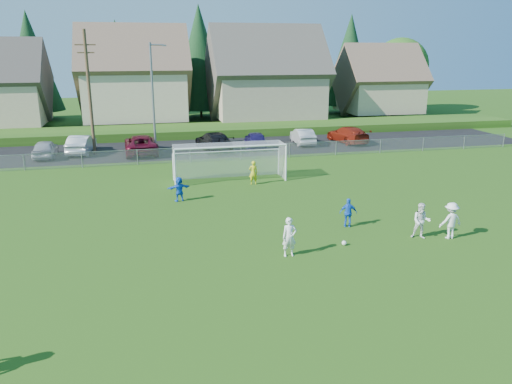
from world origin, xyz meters
TOP-DOWN VIEW (x-y plane):
  - ground at (0.00, 0.00)m, footprint 160.00×160.00m
  - asphalt_lot at (0.00, 27.50)m, footprint 60.00×60.00m
  - grass_embankment at (0.00, 35.00)m, footprint 70.00×6.00m
  - soccer_ball at (3.01, 3.41)m, footprint 0.22×0.22m
  - player_white_a at (0.26, 2.84)m, footprint 0.63×0.41m
  - player_white_b at (6.79, 3.44)m, footprint 1.02×0.93m
  - player_white_c at (8.13, 3.14)m, footprint 1.14×0.69m
  - player_blue_a at (4.14, 5.66)m, footprint 0.92×0.59m
  - player_blue_b at (-3.65, 11.90)m, footprint 1.40×0.70m
  - goalkeeper at (1.33, 14.56)m, footprint 0.59×0.40m
  - car_a at (-13.26, 26.47)m, footprint 1.72×4.19m
  - car_b at (-10.59, 27.58)m, footprint 2.15×4.86m
  - car_c at (-5.69, 26.33)m, footprint 2.80×5.74m
  - car_d at (0.47, 26.28)m, footprint 2.98×5.78m
  - car_e at (4.26, 26.74)m, footprint 2.15×4.44m
  - car_f at (8.90, 27.44)m, footprint 1.85×4.45m
  - car_g at (13.25, 27.23)m, footprint 2.81×5.44m
  - soccer_goal at (0.00, 16.05)m, footprint 7.42×1.90m
  - chainlink_fence at (0.00, 22.00)m, footprint 52.06×0.06m
  - streetlight at (-4.45, 26.00)m, footprint 1.38×0.18m
  - utility_pole at (-9.50, 27.00)m, footprint 1.60×0.26m
  - houses_row at (1.97, 42.46)m, footprint 53.90×11.45m
  - tree_row at (1.04, 48.74)m, footprint 65.98×12.36m

SIDE VIEW (x-z plane):
  - ground at x=0.00m, z-range 0.00..0.00m
  - asphalt_lot at x=0.00m, z-range 0.01..0.01m
  - soccer_ball at x=3.01m, z-range 0.00..0.22m
  - grass_embankment at x=0.00m, z-range 0.00..0.80m
  - chainlink_fence at x=0.00m, z-range 0.03..1.23m
  - car_a at x=-13.26m, z-range 0.00..1.42m
  - car_f at x=8.90m, z-range 0.00..1.43m
  - player_blue_b at x=-3.65m, z-range 0.00..1.44m
  - player_blue_a at x=4.14m, z-range 0.00..1.46m
  - car_e at x=4.26m, z-range 0.00..1.46m
  - car_g at x=13.25m, z-range 0.00..1.51m
  - car_b at x=-10.59m, z-range 0.00..1.55m
  - goalkeeper at x=1.33m, z-range 0.00..1.56m
  - car_c at x=-5.69m, z-range 0.00..1.57m
  - car_d at x=0.47m, z-range 0.00..1.60m
  - player_white_b at x=6.79m, z-range 0.00..1.70m
  - player_white_a at x=0.26m, z-range 0.00..1.70m
  - player_white_c at x=8.13m, z-range 0.00..1.73m
  - soccer_goal at x=0.00m, z-range 0.38..2.88m
  - streetlight at x=-4.45m, z-range 0.34..9.34m
  - utility_pole at x=-9.50m, z-range 0.15..10.15m
  - tree_row at x=1.04m, z-range 0.01..13.81m
  - houses_row at x=1.97m, z-range 0.69..13.97m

